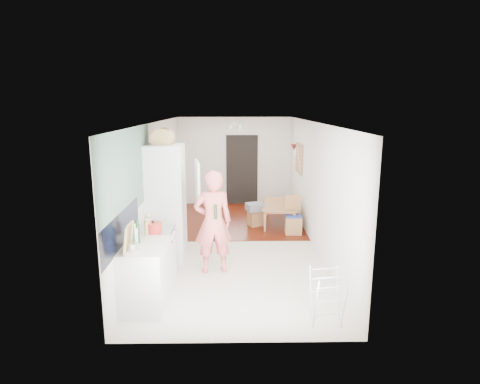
{
  "coord_description": "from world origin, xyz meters",
  "views": [
    {
      "loc": [
        -0.03,
        -7.88,
        2.84
      ],
      "look_at": [
        0.09,
        0.2,
        1.07
      ],
      "focal_mm": 30.0,
      "sensor_mm": 36.0,
      "label": 1
    }
  ],
  "objects_px": {
    "person": "(213,213)",
    "stool": "(255,218)",
    "drying_rack": "(327,298)",
    "dining_chair": "(293,215)",
    "dining_table": "(281,216)"
  },
  "relations": [
    {
      "from": "person",
      "to": "drying_rack",
      "type": "relative_size",
      "value": 2.82
    },
    {
      "from": "dining_chair",
      "to": "drying_rack",
      "type": "xyz_separation_m",
      "value": [
        -0.11,
        -3.8,
        -0.05
      ]
    },
    {
      "from": "person",
      "to": "dining_table",
      "type": "xyz_separation_m",
      "value": [
        1.5,
        2.78,
        -0.83
      ]
    },
    {
      "from": "person",
      "to": "dining_chair",
      "type": "relative_size",
      "value": 2.47
    },
    {
      "from": "dining_chair",
      "to": "drying_rack",
      "type": "height_order",
      "value": "dining_chair"
    },
    {
      "from": "stool",
      "to": "dining_chair",
      "type": "bearing_deg",
      "value": -36.34
    },
    {
      "from": "dining_chair",
      "to": "person",
      "type": "bearing_deg",
      "value": -127.22
    },
    {
      "from": "dining_table",
      "to": "stool",
      "type": "distance_m",
      "value": 0.65
    },
    {
      "from": "person",
      "to": "drying_rack",
      "type": "xyz_separation_m",
      "value": [
        1.57,
        -1.75,
        -0.68
      ]
    },
    {
      "from": "person",
      "to": "stool",
      "type": "height_order",
      "value": "person"
    },
    {
      "from": "drying_rack",
      "to": "dining_chair",
      "type": "bearing_deg",
      "value": 79.7
    },
    {
      "from": "person",
      "to": "stool",
      "type": "bearing_deg",
      "value": -118.39
    },
    {
      "from": "dining_table",
      "to": "dining_chair",
      "type": "xyz_separation_m",
      "value": [
        0.18,
        -0.73,
        0.21
      ]
    },
    {
      "from": "person",
      "to": "stool",
      "type": "relative_size",
      "value": 5.4
    },
    {
      "from": "stool",
      "to": "drying_rack",
      "type": "distance_m",
      "value": 4.46
    }
  ]
}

